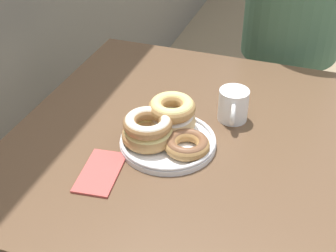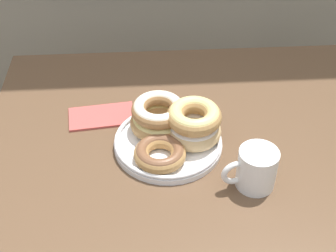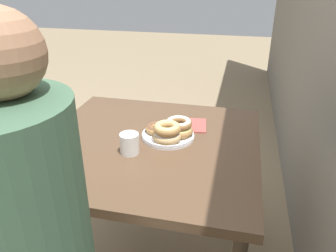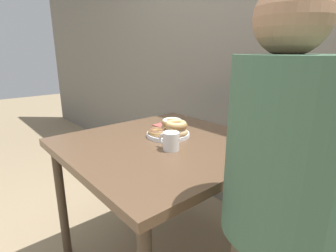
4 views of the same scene
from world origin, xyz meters
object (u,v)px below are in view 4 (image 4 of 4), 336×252
object	(u,v)px
person_figure	(286,210)
napkin	(166,126)
dining_table	(164,156)
coffee_mug	(171,141)
donut_plate	(171,129)

from	to	relation	value
person_figure	napkin	bearing A→B (deg)	160.79
dining_table	coffee_mug	bearing A→B (deg)	-24.13
donut_plate	coffee_mug	bearing A→B (deg)	-41.23
dining_table	coffee_mug	world-z (taller)	coffee_mug
person_figure	napkin	size ratio (longest dim) A/B	8.42
coffee_mug	napkin	world-z (taller)	coffee_mug
dining_table	napkin	xyz separation A→B (m)	(-0.21, 0.19, 0.08)
donut_plate	napkin	world-z (taller)	donut_plate
person_figure	napkin	distance (m)	1.01
donut_plate	person_figure	bearing A→B (deg)	-16.19
person_figure	napkin	world-z (taller)	person_figure
coffee_mug	dining_table	bearing A→B (deg)	155.87
donut_plate	person_figure	size ratio (longest dim) A/B	0.18
dining_table	person_figure	size ratio (longest dim) A/B	0.70
coffee_mug	donut_plate	bearing A→B (deg)	138.77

